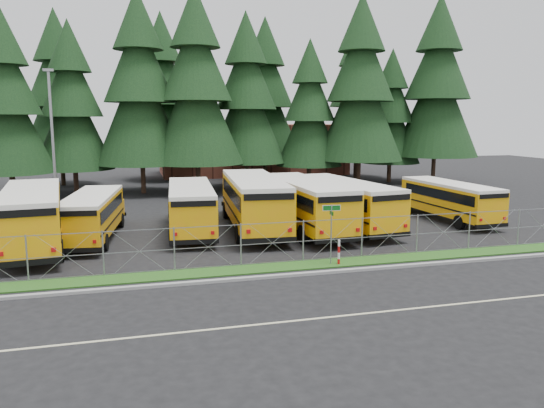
{
  "coord_description": "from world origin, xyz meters",
  "views": [
    {
      "loc": [
        -8.79,
        -24.1,
        6.69
      ],
      "look_at": [
        -1.17,
        4.0,
        2.0
      ],
      "focal_mm": 35.0,
      "sensor_mm": 36.0,
      "label": 1
    }
  ],
  "objects_px": {
    "bus_6": "(342,204)",
    "bus_east": "(446,201)",
    "bus_1": "(94,217)",
    "light_standard": "(53,136)",
    "bus_4": "(253,203)",
    "bus_0": "(33,218)",
    "bus_5": "(303,205)",
    "bus_3": "(191,208)",
    "street_sign": "(331,222)",
    "striped_bollard": "(339,253)"
  },
  "relations": [
    {
      "from": "bus_5",
      "to": "striped_bollard",
      "type": "distance_m",
      "value": 7.92
    },
    {
      "from": "bus_1",
      "to": "light_standard",
      "type": "height_order",
      "value": "light_standard"
    },
    {
      "from": "bus_6",
      "to": "street_sign",
      "type": "bearing_deg",
      "value": -122.97
    },
    {
      "from": "bus_0",
      "to": "bus_5",
      "type": "height_order",
      "value": "bus_0"
    },
    {
      "from": "bus_0",
      "to": "bus_5",
      "type": "relative_size",
      "value": 1.02
    },
    {
      "from": "bus_3",
      "to": "street_sign",
      "type": "relative_size",
      "value": 3.86
    },
    {
      "from": "bus_5",
      "to": "striped_bollard",
      "type": "height_order",
      "value": "bus_5"
    },
    {
      "from": "striped_bollard",
      "to": "light_standard",
      "type": "xyz_separation_m",
      "value": [
        -14.33,
        18.54,
        4.9
      ]
    },
    {
      "from": "bus_3",
      "to": "bus_east",
      "type": "distance_m",
      "value": 16.86
    },
    {
      "from": "bus_0",
      "to": "bus_4",
      "type": "distance_m",
      "value": 12.23
    },
    {
      "from": "street_sign",
      "to": "light_standard",
      "type": "bearing_deg",
      "value": 127.25
    },
    {
      "from": "bus_4",
      "to": "striped_bollard",
      "type": "relative_size",
      "value": 10.32
    },
    {
      "from": "bus_5",
      "to": "bus_3",
      "type": "bearing_deg",
      "value": 166.92
    },
    {
      "from": "bus_6",
      "to": "bus_east",
      "type": "xyz_separation_m",
      "value": [
        7.68,
        0.48,
        -0.19
      ]
    },
    {
      "from": "bus_east",
      "to": "striped_bollard",
      "type": "height_order",
      "value": "bus_east"
    },
    {
      "from": "bus_0",
      "to": "light_standard",
      "type": "xyz_separation_m",
      "value": [
        -0.2,
        11.21,
        3.93
      ]
    },
    {
      "from": "striped_bollard",
      "to": "light_standard",
      "type": "bearing_deg",
      "value": 127.7
    },
    {
      "from": "bus_4",
      "to": "light_standard",
      "type": "height_order",
      "value": "light_standard"
    },
    {
      "from": "bus_1",
      "to": "bus_6",
      "type": "height_order",
      "value": "bus_6"
    },
    {
      "from": "bus_east",
      "to": "bus_1",
      "type": "bearing_deg",
      "value": 177.3
    },
    {
      "from": "bus_1",
      "to": "bus_4",
      "type": "bearing_deg",
      "value": 8.6
    },
    {
      "from": "bus_4",
      "to": "light_standard",
      "type": "bearing_deg",
      "value": 146.7
    },
    {
      "from": "bus_east",
      "to": "street_sign",
      "type": "xyz_separation_m",
      "value": [
        -11.45,
        -8.3,
        0.75
      ]
    },
    {
      "from": "bus_4",
      "to": "bus_6",
      "type": "relative_size",
      "value": 1.1
    },
    {
      "from": "bus_0",
      "to": "bus_3",
      "type": "distance_m",
      "value": 8.59
    },
    {
      "from": "bus_6",
      "to": "striped_bollard",
      "type": "distance_m",
      "value": 8.72
    },
    {
      "from": "bus_1",
      "to": "light_standard",
      "type": "relative_size",
      "value": 0.97
    },
    {
      "from": "bus_1",
      "to": "light_standard",
      "type": "distance_m",
      "value": 11.26
    },
    {
      "from": "bus_6",
      "to": "bus_east",
      "type": "relative_size",
      "value": 1.15
    },
    {
      "from": "light_standard",
      "to": "bus_0",
      "type": "bearing_deg",
      "value": -88.98
    },
    {
      "from": "bus_5",
      "to": "bus_6",
      "type": "relative_size",
      "value": 1.04
    },
    {
      "from": "street_sign",
      "to": "light_standard",
      "type": "distance_m",
      "value": 23.37
    },
    {
      "from": "bus_1",
      "to": "bus_east",
      "type": "relative_size",
      "value": 1.01
    },
    {
      "from": "bus_east",
      "to": "light_standard",
      "type": "distance_m",
      "value": 27.7
    },
    {
      "from": "bus_6",
      "to": "bus_1",
      "type": "bearing_deg",
      "value": 170.38
    },
    {
      "from": "bus_5",
      "to": "bus_east",
      "type": "bearing_deg",
      "value": 1.5
    },
    {
      "from": "bus_0",
      "to": "bus_1",
      "type": "relative_size",
      "value": 1.21
    },
    {
      "from": "bus_4",
      "to": "bus_east",
      "type": "xyz_separation_m",
      "value": [
        13.11,
        -0.4,
        -0.34
      ]
    },
    {
      "from": "bus_1",
      "to": "bus_east",
      "type": "distance_m",
      "value": 22.32
    },
    {
      "from": "bus_3",
      "to": "striped_bollard",
      "type": "distance_m",
      "value": 10.81
    },
    {
      "from": "bus_1",
      "to": "bus_6",
      "type": "relative_size",
      "value": 0.88
    },
    {
      "from": "street_sign",
      "to": "bus_6",
      "type": "bearing_deg",
      "value": 64.23
    },
    {
      "from": "bus_east",
      "to": "street_sign",
      "type": "height_order",
      "value": "street_sign"
    },
    {
      "from": "bus_6",
      "to": "bus_4",
      "type": "bearing_deg",
      "value": 163.62
    },
    {
      "from": "bus_3",
      "to": "bus_5",
      "type": "height_order",
      "value": "bus_5"
    },
    {
      "from": "bus_0",
      "to": "striped_bollard",
      "type": "xyz_separation_m",
      "value": [
        14.13,
        -7.33,
        -0.97
      ]
    },
    {
      "from": "bus_1",
      "to": "bus_4",
      "type": "height_order",
      "value": "bus_4"
    },
    {
      "from": "bus_east",
      "to": "bus_6",
      "type": "bearing_deg",
      "value": -178.77
    },
    {
      "from": "bus_0",
      "to": "striped_bollard",
      "type": "relative_size",
      "value": 9.97
    },
    {
      "from": "bus_1",
      "to": "bus_4",
      "type": "distance_m",
      "value": 9.22
    }
  ]
}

